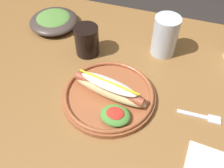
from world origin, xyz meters
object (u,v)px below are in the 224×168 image
(hot_dog_plate, at_px, (109,95))
(side_bowl, at_px, (54,20))
(water_cup, at_px, (165,36))
(soda_cup, at_px, (87,41))
(fork, at_px, (203,117))

(hot_dog_plate, relative_size, side_bowl, 1.49)
(water_cup, relative_size, side_bowl, 0.75)
(soda_cup, xyz_separation_m, side_bowl, (-0.18, 0.10, -0.03))
(soda_cup, relative_size, water_cup, 0.75)
(soda_cup, bearing_deg, hot_dog_plate, -51.66)
(hot_dog_plate, relative_size, water_cup, 2.00)
(side_bowl, bearing_deg, soda_cup, -29.48)
(fork, relative_size, soda_cup, 1.18)
(water_cup, xyz_separation_m, side_bowl, (-0.43, 0.02, -0.04))
(fork, bearing_deg, soda_cup, 157.52)
(fork, distance_m, water_cup, 0.29)
(hot_dog_plate, relative_size, fork, 2.27)
(fork, xyz_separation_m, side_bowl, (-0.58, 0.25, 0.02))
(soda_cup, distance_m, side_bowl, 0.21)
(soda_cup, distance_m, water_cup, 0.26)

